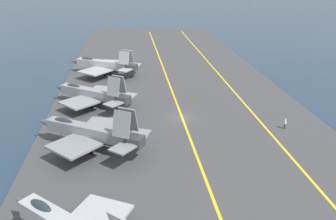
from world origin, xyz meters
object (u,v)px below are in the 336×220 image
parked_jet_second (90,131)px  crew_white_vest (285,123)px  parked_jet_fourth (104,65)px  parked_jet_third (92,94)px

parked_jet_second → crew_white_vest: parked_jet_second is taller
parked_jet_second → parked_jet_fourth: parked_jet_second is taller
parked_jet_second → parked_jet_fourth: 36.59m
parked_jet_fourth → crew_white_vest: 44.33m
parked_jet_third → crew_white_vest: (-13.35, -30.40, -1.37)m
parked_jet_second → parked_jet_fourth: (36.59, 0.10, -0.36)m
parked_jet_second → parked_jet_third: size_ratio=1.05×
parked_jet_fourth → crew_white_vest: size_ratio=10.20×
parked_jet_second → parked_jet_fourth: size_ratio=0.97×
parked_jet_third → parked_jet_second: bearing=-176.1°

